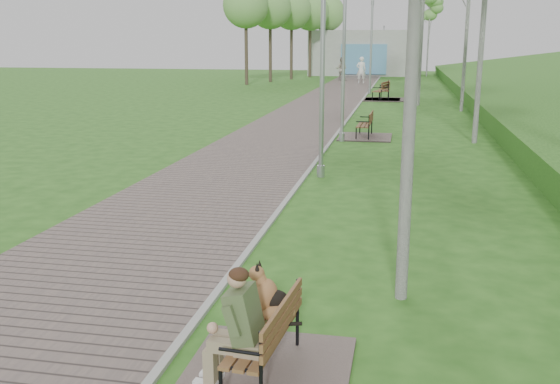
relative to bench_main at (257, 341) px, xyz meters
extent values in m
plane|color=#275819|center=(-0.93, 2.92, -0.37)|extent=(120.00, 120.00, 0.00)
cube|color=#62544F|center=(-2.68, 24.42, -0.35)|extent=(3.50, 67.00, 0.04)
cube|color=#999993|center=(-0.93, 24.42, -0.35)|extent=(0.10, 67.00, 0.05)
cube|color=#9E9E99|center=(-2.43, 53.92, 1.63)|extent=(10.00, 5.00, 4.00)
cube|color=#4E87AF|center=(-2.43, 51.32, 1.13)|extent=(4.00, 0.20, 2.60)
cube|color=#62544F|center=(0.09, 0.04, -0.35)|extent=(1.54, 1.71, 0.04)
cube|color=brown|center=(0.04, 0.04, 0.01)|extent=(0.50, 1.31, 0.03)
cube|color=brown|center=(0.24, 0.02, 0.25)|extent=(0.15, 1.28, 0.28)
cube|color=#62544F|center=(0.05, 15.14, -0.35)|extent=(1.68, 1.87, 0.04)
cube|color=brown|center=(0.00, 15.14, 0.05)|extent=(0.45, 1.41, 0.04)
cube|color=brown|center=(0.22, 15.13, 0.30)|extent=(0.06, 1.40, 0.31)
cube|color=#62544F|center=(0.20, 28.90, -0.35)|extent=(2.04, 2.27, 0.04)
cube|color=brown|center=(0.15, 28.90, 0.14)|extent=(0.58, 1.72, 0.05)
cube|color=brown|center=(0.42, 28.91, 0.45)|extent=(0.11, 1.70, 0.37)
cube|color=#62544F|center=(0.03, 28.64, -0.35)|extent=(1.98, 2.20, 0.04)
cube|color=brown|center=(-0.02, 28.64, 0.12)|extent=(0.83, 1.71, 0.04)
cube|color=brown|center=(0.24, 28.58, 0.42)|extent=(0.39, 1.62, 0.36)
cylinder|color=#9B9EA3|center=(-0.58, 8.88, -0.24)|extent=(0.18, 0.18, 0.27)
cylinder|color=#9B9EA3|center=(-0.58, 8.88, 1.88)|extent=(0.11, 0.11, 4.51)
cylinder|color=#9B9EA3|center=(-0.63, 14.23, -0.24)|extent=(0.18, 0.18, 0.26)
cylinder|color=#9B9EA3|center=(-0.63, 14.23, 1.84)|extent=(0.11, 0.11, 4.41)
cylinder|color=#9B9EA3|center=(-0.81, 32.68, -0.22)|extent=(0.21, 0.21, 0.31)
cylinder|color=#9B9EA3|center=(-0.81, 32.68, 2.21)|extent=(0.12, 0.12, 5.16)
cylinder|color=#9B9EA3|center=(-0.81, 32.68, 4.84)|extent=(0.19, 0.19, 0.26)
cylinder|color=#9B9EA3|center=(-0.85, 54.09, -0.24)|extent=(0.17, 0.17, 0.26)
cylinder|color=#9B9EA3|center=(-0.85, 54.09, 1.77)|extent=(0.10, 0.10, 4.27)
cylinder|color=#9B9EA3|center=(-0.85, 54.09, 3.95)|extent=(0.15, 0.15, 0.21)
imported|color=white|center=(-1.96, 41.66, 0.60)|extent=(0.77, 0.56, 1.95)
imported|color=gray|center=(-3.71, 44.80, 0.54)|extent=(0.99, 0.83, 1.82)
cylinder|color=silver|center=(1.62, 18.69, 3.84)|extent=(0.16, 0.16, 8.43)
cylinder|color=silver|center=(1.89, 26.23, 4.01)|extent=(0.20, 0.20, 8.76)
cylinder|color=silver|center=(3.77, 23.90, 3.77)|extent=(0.16, 0.16, 8.28)
cylinder|color=silver|center=(1.52, 33.92, 4.25)|extent=(0.18, 0.18, 9.24)
cylinder|color=silver|center=(3.10, 53.04, 3.08)|extent=(0.16, 0.16, 6.90)
ellipsoid|color=#72AC53|center=(3.10, 53.04, 5.29)|extent=(2.25, 2.25, 3.04)
camera|label=1|loc=(1.23, -5.11, 2.68)|focal=40.00mm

